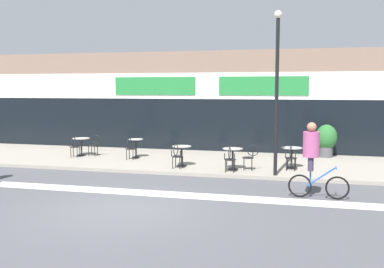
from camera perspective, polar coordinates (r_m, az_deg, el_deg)
ground_plane at (r=11.55m, az=-8.86°, el=-9.41°), size 120.00×120.00×0.00m
sidewalk_slab at (r=18.28m, az=0.09°, el=-3.47°), size 40.00×5.50×0.12m
storefront_facade at (r=22.64m, az=3.01°, el=4.17°), size 40.00×4.06×4.73m
bike_lane_stripe at (r=13.16m, az=-5.78°, el=-7.45°), size 36.00×0.70×0.01m
bistro_table_0 at (r=20.00m, az=-13.88°, el=-1.10°), size 0.74×0.74×0.75m
bistro_table_1 at (r=18.97m, az=-7.13°, el=-1.33°), size 0.61×0.61×0.78m
bistro_table_2 at (r=16.79m, az=-1.32°, el=-2.25°), size 0.71×0.71×0.75m
bistro_table_3 at (r=16.16m, az=5.19°, el=-2.57°), size 0.72×0.72×0.76m
bistro_table_4 at (r=16.81m, az=12.54°, el=-2.38°), size 0.76×0.76×0.75m
cafe_chair_0_near at (r=19.45m, az=-14.71°, el=-1.38°), size 0.45×0.60×0.90m
cafe_chair_0_side at (r=19.72m, az=-12.27°, el=-1.23°), size 0.57×0.40×0.90m
cafe_chair_1_near at (r=18.40m, az=-7.84°, el=-1.65°), size 0.41×0.58×0.90m
cafe_chair_2_near at (r=16.20m, az=-1.94°, el=-2.62°), size 0.44×0.59×0.90m
cafe_chair_3_near at (r=15.56m, az=4.83°, el=-2.99°), size 0.41×0.58×0.90m
cafe_chair_3_side at (r=16.09m, az=7.39°, el=-2.72°), size 0.60×0.45×0.90m
cafe_chair_4_near at (r=16.19m, az=12.45°, el=-2.76°), size 0.44×0.59×0.90m
planter_pot at (r=19.70m, az=16.69°, el=-0.64°), size 0.88×0.88×1.38m
lamp_post at (r=15.04m, az=10.73°, el=6.51°), size 0.26×0.26×5.40m
cyclist_0 at (r=12.73m, az=15.08°, el=-2.37°), size 1.64×0.49×2.10m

